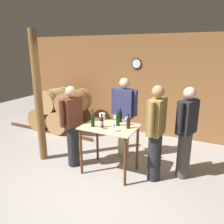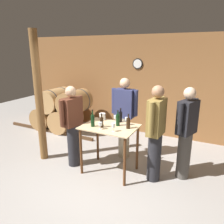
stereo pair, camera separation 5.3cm
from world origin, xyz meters
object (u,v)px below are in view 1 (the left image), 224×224
at_px(person_host, 72,125).
at_px(wine_bottle_left, 102,122).
at_px(wine_glass_near_left, 101,124).
at_px(wine_glass_near_center, 115,117).
at_px(wooden_post, 38,98).
at_px(wine_glass_near_right, 114,126).
at_px(wine_bottle_center, 120,116).
at_px(ice_bucket, 102,117).
at_px(wine_glass_far_side, 127,119).
at_px(wine_bottle_far_left, 93,120).
at_px(wine_bottle_right, 118,120).
at_px(person_visitor_with_scarf, 156,132).
at_px(person_visitor_near_door, 186,132).
at_px(wine_bottle_far_right, 128,123).
at_px(person_visitor_bearded, 124,117).

bearing_deg(person_host, wine_bottle_left, -1.43).
xyz_separation_m(wine_glass_near_left, wine_glass_near_center, (0.08, 0.46, 0.01)).
xyz_separation_m(wooden_post, wine_glass_near_right, (1.73, -0.05, -0.31)).
height_order(wooden_post, wine_bottle_center, wooden_post).
bearing_deg(ice_bucket, wine_glass_far_side, -7.64).
relative_size(wine_glass_far_side, ice_bucket, 1.11).
relative_size(wooden_post, wine_bottle_far_left, 8.38).
bearing_deg(wine_bottle_far_left, wine_bottle_right, 31.68).
bearing_deg(wooden_post, wine_bottle_right, 8.68).
distance_m(wine_glass_near_center, person_visitor_with_scarf, 0.86).
xyz_separation_m(wine_glass_near_right, person_visitor_near_door, (1.13, 0.64, -0.14)).
bearing_deg(wine_bottle_far_right, wine_bottle_far_left, -162.17).
distance_m(wine_bottle_right, wine_glass_near_center, 0.19).
height_order(wine_glass_near_center, person_visitor_bearded, person_visitor_bearded).
relative_size(wine_bottle_left, person_visitor_near_door, 0.15).
xyz_separation_m(wine_bottle_center, wine_glass_near_center, (-0.07, -0.07, -0.01)).
xyz_separation_m(wine_bottle_far_right, wine_glass_near_right, (-0.17, -0.27, 0.00)).
height_order(person_visitor_with_scarf, person_visitor_near_door, person_visitor_with_scarf).
relative_size(wine_glass_near_left, wine_glass_near_right, 0.90).
distance_m(wooden_post, wine_bottle_far_right, 1.94).
distance_m(wooden_post, wine_bottle_right, 1.72).
height_order(wine_bottle_far_left, wine_bottle_center, wine_bottle_far_left).
bearing_deg(wine_bottle_far_left, wine_bottle_center, 52.88).
height_order(wine_bottle_left, wine_bottle_right, wine_bottle_right).
xyz_separation_m(wine_bottle_left, wine_glass_far_side, (0.36, 0.32, 0.01)).
distance_m(wine_bottle_center, wine_bottle_far_right, 0.38).
bearing_deg(wine_bottle_left, wine_bottle_center, 66.86).
bearing_deg(wine_bottle_center, person_visitor_with_scarf, -15.05).
distance_m(wine_bottle_left, person_visitor_with_scarf, 0.98).
xyz_separation_m(wine_glass_near_left, wine_glass_near_right, (0.26, 0.00, 0.01)).
relative_size(wine_glass_near_left, person_visitor_near_door, 0.08).
bearing_deg(person_visitor_with_scarf, wine_bottle_far_right, -173.17).
bearing_deg(person_visitor_near_door, wine_bottle_right, -164.25).
bearing_deg(wine_glass_near_center, wine_bottle_far_right, -29.40).
distance_m(wine_glass_near_center, wine_glass_near_right, 0.49).
bearing_deg(wine_bottle_right, person_visitor_near_door, 15.75).
bearing_deg(wooden_post, person_visitor_with_scarf, 6.44).
bearing_deg(person_host, wine_bottle_far_left, -5.94).
relative_size(wine_bottle_right, person_visitor_bearded, 0.17).
xyz_separation_m(wine_bottle_right, person_visitor_near_door, (1.18, 0.33, -0.15)).
relative_size(person_visitor_with_scarf, person_visitor_near_door, 1.03).
height_order(wine_bottle_right, wine_glass_near_center, wine_bottle_right).
distance_m(wine_bottle_right, wine_glass_near_right, 0.32).
xyz_separation_m(wooden_post, person_host, (0.77, 0.06, -0.48)).
bearing_deg(person_visitor_near_door, wine_glass_near_left, -155.03).
relative_size(person_visitor_bearded, person_visitor_near_door, 1.03).
bearing_deg(ice_bucket, person_visitor_with_scarf, -8.51).
xyz_separation_m(wine_bottle_far_right, person_host, (-1.13, -0.15, -0.17)).
xyz_separation_m(wine_bottle_right, wine_bottle_far_right, (0.23, -0.04, -0.01)).
xyz_separation_m(wine_bottle_right, person_visitor_with_scarf, (0.72, 0.01, -0.13)).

